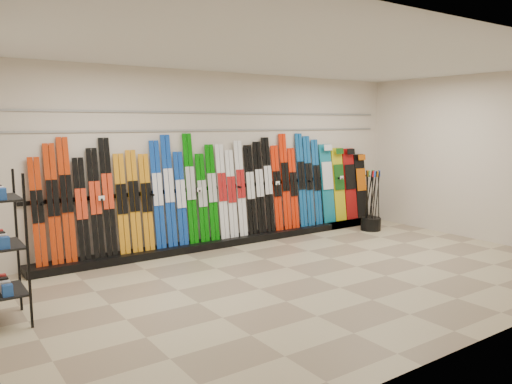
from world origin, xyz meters
TOP-DOWN VIEW (x-y plane):
  - floor at (0.00, 0.00)m, footprint 8.00×8.00m
  - back_wall at (0.00, 2.50)m, footprint 8.00×0.00m
  - right_wall at (4.00, 0.00)m, footprint 0.00×5.00m
  - ceiling at (0.00, 0.00)m, footprint 8.00×8.00m
  - ski_rack_base at (0.22, 2.28)m, footprint 8.00×0.40m
  - skis at (-0.43, 2.34)m, footprint 5.38×0.25m
  - snowboards at (2.91, 2.35)m, footprint 1.26×0.24m
  - accessory_rack at (-3.75, 0.66)m, footprint 0.40×0.60m
  - pole_bin at (2.99, 1.65)m, footprint 0.40×0.40m
  - ski_poles at (2.95, 1.63)m, footprint 0.33×0.35m
  - slatwall_rail_0 at (0.00, 2.48)m, footprint 7.60×0.02m
  - slatwall_rail_1 at (0.00, 2.48)m, footprint 7.60×0.02m

SIDE VIEW (x-z plane):
  - floor at x=0.00m, z-range 0.00..0.00m
  - ski_rack_base at x=0.22m, z-range 0.00..0.12m
  - pole_bin at x=2.99m, z-range 0.00..0.25m
  - ski_poles at x=2.95m, z-range 0.02..1.20m
  - accessory_rack at x=-3.75m, z-range 0.00..1.62m
  - snowboards at x=2.91m, z-range 0.07..1.65m
  - skis at x=-0.43m, z-range 0.03..1.87m
  - back_wall at x=0.00m, z-range -2.50..5.50m
  - right_wall at x=4.00m, z-range -1.00..4.00m
  - slatwall_rail_0 at x=0.00m, z-range 1.98..2.02m
  - slatwall_rail_1 at x=0.00m, z-range 2.28..2.31m
  - ceiling at x=0.00m, z-range 3.00..3.00m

